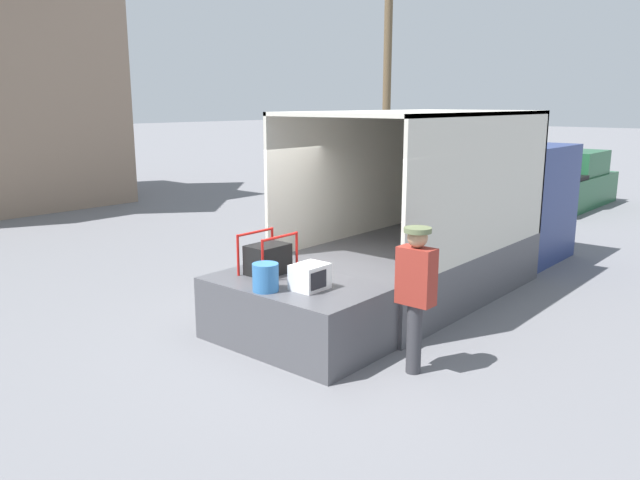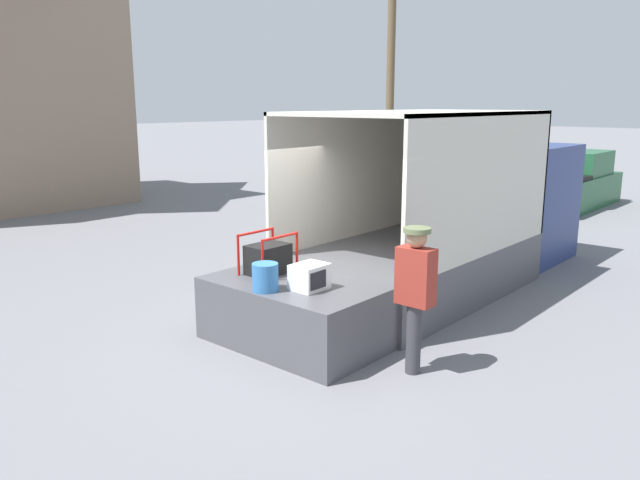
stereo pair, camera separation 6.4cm
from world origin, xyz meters
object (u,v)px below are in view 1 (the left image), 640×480
portable_generator (269,258)px  pickup_truck_green (564,184)px  orange_bucket (265,277)px  microwave (310,277)px  worker_person (416,284)px  utility_pole (387,76)px  box_truck (465,222)px

portable_generator → pickup_truck_green: 13.75m
portable_generator → orange_bucket: size_ratio=1.97×
microwave → portable_generator: bearing=77.8°
orange_bucket → worker_person: 1.89m
portable_generator → worker_person: 2.28m
microwave → utility_pole: (12.57, 7.49, 3.05)m
box_truck → microwave: bearing=-175.7°
microwave → pickup_truck_green: size_ratio=0.09×
worker_person → utility_pole: utility_pole is taller
worker_person → pickup_truck_green: 13.91m
worker_person → pickup_truck_green: worker_person is taller
worker_person → box_truck: bearing=20.8°
utility_pole → pickup_truck_green: bearing=-76.8°
box_truck → pickup_truck_green: 9.17m
orange_bucket → utility_pole: bearing=28.7°
orange_bucket → utility_pole: size_ratio=0.05×
pickup_truck_green → microwave: bearing=-173.1°
portable_generator → orange_bucket: portable_generator is taller
box_truck → worker_person: bearing=-159.2°
microwave → orange_bucket: bearing=137.5°
box_truck → utility_pole: (7.71, 7.13, 3.09)m
orange_bucket → box_truck: bearing=-0.1°
worker_person → pickup_truck_green: (13.58, 3.02, -0.40)m
orange_bucket → pickup_truck_green: (14.34, 1.30, -0.34)m
portable_generator → microwave: bearing=-102.2°
orange_bucket → worker_person: size_ratio=0.20×
box_truck → pickup_truck_green: bearing=8.2°
orange_bucket → pickup_truck_green: bearing=5.2°
orange_bucket → pickup_truck_green: 14.40m
portable_generator → orange_bucket: (-0.61, -0.55, -0.04)m
orange_bucket → microwave: bearing=-42.5°
box_truck → worker_person: (-4.51, -1.71, 0.13)m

